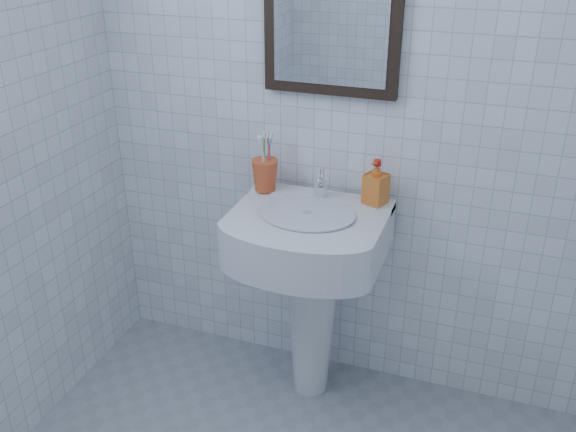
% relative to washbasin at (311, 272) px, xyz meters
% --- Properties ---
extents(wall_back, '(2.20, 0.02, 2.50)m').
position_rel_washbasin_xyz_m(wall_back, '(0.14, 0.21, 0.67)').
color(wall_back, silver).
rests_on(wall_back, ground).
extents(washbasin, '(0.56, 0.41, 0.87)m').
position_rel_washbasin_xyz_m(washbasin, '(0.00, 0.00, 0.00)').
color(washbasin, silver).
rests_on(washbasin, ground).
extents(faucet, '(0.05, 0.11, 0.12)m').
position_rel_washbasin_xyz_m(faucet, '(-0.00, 0.10, 0.33)').
color(faucet, silver).
rests_on(faucet, washbasin).
extents(toothbrush_cup, '(0.11, 0.11, 0.12)m').
position_rel_washbasin_xyz_m(toothbrush_cup, '(-0.23, 0.10, 0.34)').
color(toothbrush_cup, '#CF4C25').
rests_on(toothbrush_cup, washbasin).
extents(soap_dispenser, '(0.10, 0.10, 0.17)m').
position_rel_washbasin_xyz_m(soap_dispenser, '(0.21, 0.12, 0.36)').
color(soap_dispenser, '#BD4712').
rests_on(soap_dispenser, washbasin).
extents(wall_mirror, '(0.50, 0.04, 0.62)m').
position_rel_washbasin_xyz_m(wall_mirror, '(0.00, 0.19, 0.97)').
color(wall_mirror, black).
rests_on(wall_mirror, wall_back).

